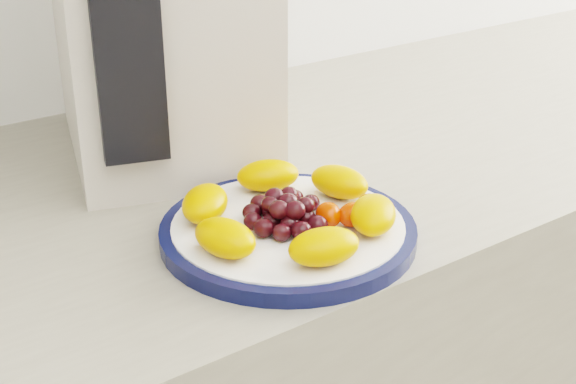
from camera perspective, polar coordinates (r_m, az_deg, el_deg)
plate_rim at (r=0.77m, az=0.00°, el=-2.86°), size 0.25×0.25×0.01m
plate_face at (r=0.77m, az=0.00°, el=-2.79°), size 0.22×0.22×0.02m
appliance_panel at (r=0.79m, az=-11.49°, el=11.88°), size 0.07×0.04×0.28m
fruit_plate at (r=0.76m, az=0.47°, el=-1.24°), size 0.21×0.21×0.03m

